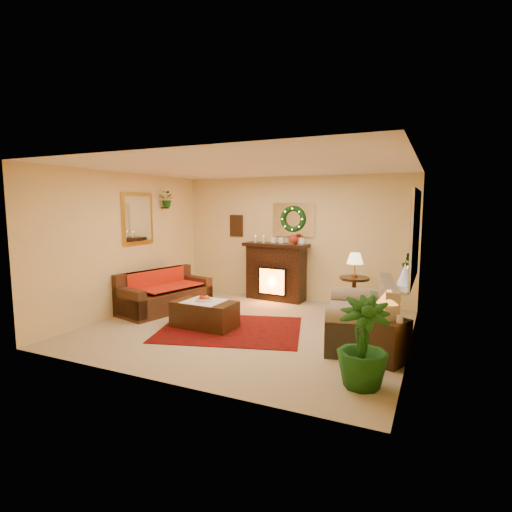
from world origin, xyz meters
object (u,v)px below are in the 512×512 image
at_px(sofa, 165,288).
at_px(fireplace, 276,274).
at_px(loveseat, 360,314).
at_px(end_table_square, 386,342).
at_px(coffee_table, 205,315).
at_px(side_table_round, 354,298).

height_order(sofa, fireplace, fireplace).
distance_m(fireplace, loveseat, 2.90).
bearing_deg(end_table_square, coffee_table, 174.12).
bearing_deg(loveseat, fireplace, 126.45).
relative_size(sofa, loveseat, 1.11).
height_order(loveseat, coffee_table, loveseat).
distance_m(end_table_square, coffee_table, 2.92).
bearing_deg(loveseat, side_table_round, 93.85).
bearing_deg(coffee_table, loveseat, 9.78).
xyz_separation_m(fireplace, coffee_table, (-0.33, -2.31, -0.34)).
relative_size(loveseat, end_table_square, 2.81).
bearing_deg(loveseat, coffee_table, 177.20).
height_order(sofa, coffee_table, sofa).
distance_m(loveseat, side_table_round, 1.48).
bearing_deg(fireplace, coffee_table, -92.94).
bearing_deg(coffee_table, side_table_round, 42.15).
distance_m(sofa, fireplace, 2.33).
bearing_deg(end_table_square, sofa, 167.68).
bearing_deg(loveseat, sofa, 165.18).
bearing_deg(coffee_table, sofa, 155.98).
height_order(side_table_round, coffee_table, side_table_round).
distance_m(loveseat, end_table_square, 0.80).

